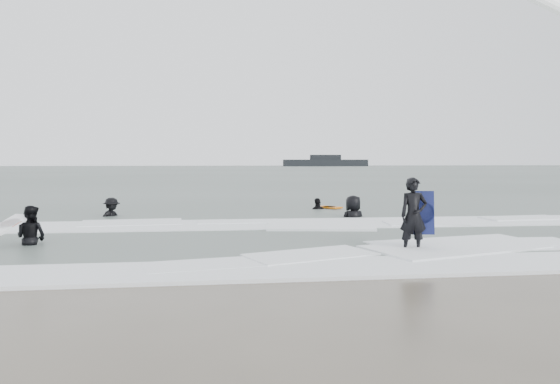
{
  "coord_description": "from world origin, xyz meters",
  "views": [
    {
      "loc": [
        -1.82,
        -10.3,
        2.02
      ],
      "look_at": [
        0.0,
        5.0,
        1.1
      ],
      "focal_mm": 35.0,
      "sensor_mm": 36.0,
      "label": 1
    }
  ],
  "objects": [
    {
      "name": "ground",
      "position": [
        0.0,
        0.0,
        0.0
      ],
      "size": [
        320.0,
        320.0,
        0.0
      ],
      "primitive_type": "plane",
      "color": "brown",
      "rests_on": "ground"
    },
    {
      "name": "sea",
      "position": [
        0.0,
        80.0,
        0.06
      ],
      "size": [
        320.0,
        320.0,
        0.0
      ],
      "primitive_type": "plane",
      "color": "#47544C",
      "rests_on": "ground"
    },
    {
      "name": "surfer_centre",
      "position": [
        2.44,
        1.02,
        0.0
      ],
      "size": [
        0.6,
        0.4,
        1.65
      ],
      "primitive_type": "imported",
      "rotation": [
        0.0,
        0.0,
        0.0
      ],
      "color": "black",
      "rests_on": "ground"
    },
    {
      "name": "surfer_wading",
      "position": [
        -6.09,
        2.87,
        0.0
      ],
      "size": [
        0.89,
        0.79,
        1.51
      ],
      "primitive_type": "imported",
      "rotation": [
        0.0,
        0.0,
        2.78
      ],
      "color": "black",
      "rests_on": "ground"
    },
    {
      "name": "surfer_breaker",
      "position": [
        -5.4,
        9.04,
        0.0
      ],
      "size": [
        1.12,
        1.12,
        1.55
      ],
      "primitive_type": "imported",
      "rotation": [
        0.0,
        0.0,
        0.79
      ],
      "color": "black",
      "rests_on": "ground"
    },
    {
      "name": "surfer_right_near",
      "position": [
        2.22,
        10.89,
        0.0
      ],
      "size": [
        1.04,
        0.64,
        1.65
      ],
      "primitive_type": "imported",
      "rotation": [
        0.0,
        0.0,
        -2.88
      ],
      "color": "black",
      "rests_on": "ground"
    },
    {
      "name": "surfer_right_far",
      "position": [
        2.86,
        7.82,
        0.0
      ],
      "size": [
        1.08,
        0.85,
        1.95
      ],
      "primitive_type": "imported",
      "rotation": [
        0.0,
        0.0,
        -2.87
      ],
      "color": "black",
      "rests_on": "ground"
    },
    {
      "name": "surf_foam",
      "position": [
        0.0,
        3.7,
        0.04
      ],
      "size": [
        30.03,
        9.06,
        0.09
      ],
      "color": "white",
      "rests_on": "ground"
    },
    {
      "name": "bodyboards",
      "position": [
        -0.39,
        5.01,
        0.5
      ],
      "size": [
        10.13,
        10.52,
        1.25
      ],
      "color": "#0E1341",
      "rests_on": "ground"
    },
    {
      "name": "vessel_horizon",
      "position": [
        29.79,
        144.63,
        1.23
      ],
      "size": [
        24.18,
        4.32,
        3.28
      ],
      "color": "black",
      "rests_on": "ground"
    }
  ]
}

